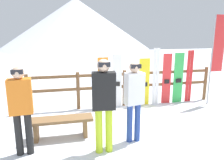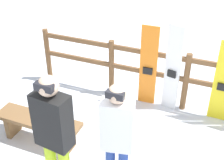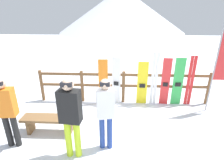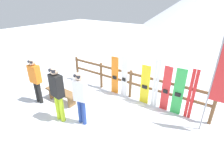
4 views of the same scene
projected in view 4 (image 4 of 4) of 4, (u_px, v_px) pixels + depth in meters
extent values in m
plane|color=white|center=(93.00, 128.00, 4.97)|extent=(40.00, 40.00, 0.00)
cone|color=silver|center=(219.00, 1.00, 21.56)|extent=(18.00, 18.00, 6.00)
cylinder|color=brown|center=(77.00, 69.00, 7.69)|extent=(0.10, 0.10, 1.06)
cylinder|color=brown|center=(101.00, 76.00, 7.00)|extent=(0.10, 0.10, 1.06)
cylinder|color=brown|center=(130.00, 84.00, 6.31)|extent=(0.10, 0.10, 1.06)
cylinder|color=brown|center=(167.00, 95.00, 5.62)|extent=(0.10, 0.10, 1.06)
cylinder|color=brown|center=(213.00, 108.00, 4.92)|extent=(0.10, 0.10, 1.06)
cube|color=brown|center=(130.00, 83.00, 6.28)|extent=(5.35, 0.05, 0.08)
cube|color=brown|center=(131.00, 73.00, 6.13)|extent=(5.35, 0.05, 0.08)
cube|color=brown|center=(61.00, 92.00, 6.07)|extent=(1.30, 0.36, 0.06)
cube|color=brown|center=(53.00, 93.00, 6.42)|extent=(0.08, 0.29, 0.37)
cube|color=brown|center=(72.00, 101.00, 5.91)|extent=(0.08, 0.29, 0.37)
cylinder|color=#B7D826|center=(58.00, 107.00, 5.19)|extent=(0.13, 0.13, 0.83)
cylinder|color=#B7D826|center=(62.00, 109.00, 5.10)|extent=(0.13, 0.13, 0.83)
cube|color=black|center=(56.00, 86.00, 4.83)|extent=(0.43, 0.27, 0.66)
sphere|color=#D8B293|center=(54.00, 71.00, 4.64)|extent=(0.22, 0.22, 0.22)
cube|color=black|center=(52.00, 71.00, 4.58)|extent=(0.20, 0.08, 0.08)
cylinder|color=navy|center=(80.00, 111.00, 5.05)|extent=(0.12, 0.12, 0.78)
cylinder|color=navy|center=(84.00, 113.00, 4.97)|extent=(0.12, 0.12, 0.78)
cube|color=white|center=(80.00, 90.00, 4.71)|extent=(0.39, 0.27, 0.62)
sphere|color=#D8B293|center=(79.00, 76.00, 4.54)|extent=(0.21, 0.21, 0.21)
cube|color=black|center=(77.00, 76.00, 4.48)|extent=(0.19, 0.07, 0.07)
cylinder|color=black|center=(37.00, 92.00, 6.09)|extent=(0.12, 0.12, 0.77)
cylinder|color=black|center=(40.00, 93.00, 6.00)|extent=(0.12, 0.12, 0.77)
cube|color=orange|center=(35.00, 74.00, 5.75)|extent=(0.41, 0.25, 0.61)
sphere|color=#D8B293|center=(32.00, 62.00, 5.58)|extent=(0.21, 0.21, 0.21)
cube|color=black|center=(30.00, 62.00, 5.52)|extent=(0.19, 0.07, 0.07)
cube|color=orange|center=(115.00, 76.00, 6.51)|extent=(0.30, 0.04, 1.45)
cube|color=black|center=(114.00, 78.00, 6.52)|extent=(0.16, 0.04, 0.12)
cube|color=white|center=(124.00, 77.00, 6.28)|extent=(0.27, 0.08, 1.53)
cube|color=black|center=(124.00, 79.00, 6.30)|extent=(0.15, 0.06, 0.12)
cube|color=yellow|center=(145.00, 85.00, 5.89)|extent=(0.32, 0.03, 1.39)
cube|color=black|center=(144.00, 87.00, 5.90)|extent=(0.18, 0.03, 0.12)
cube|color=white|center=(154.00, 83.00, 5.67)|extent=(0.09, 0.02, 1.68)
cube|color=white|center=(157.00, 84.00, 5.61)|extent=(0.09, 0.02, 1.68)
cube|color=red|center=(166.00, 89.00, 5.50)|extent=(0.27, 0.05, 1.51)
cube|color=black|center=(165.00, 91.00, 5.51)|extent=(0.15, 0.04, 0.12)
cube|color=green|center=(178.00, 92.00, 5.29)|extent=(0.31, 0.04, 1.53)
cube|color=black|center=(178.00, 95.00, 5.31)|extent=(0.17, 0.04, 0.12)
cube|color=red|center=(190.00, 94.00, 5.12)|extent=(0.09, 0.02, 1.60)
cube|color=red|center=(193.00, 95.00, 5.06)|extent=(0.09, 0.02, 1.60)
cylinder|color=#99999E|center=(210.00, 88.00, 4.37)|extent=(0.04, 0.04, 2.61)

